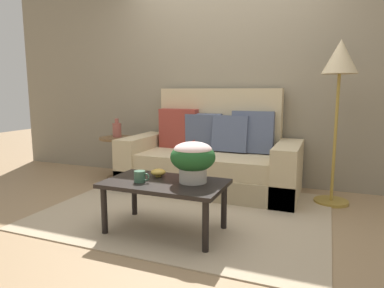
# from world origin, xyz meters

# --- Properties ---
(ground_plane) EXTENTS (14.00, 14.00, 0.00)m
(ground_plane) POSITION_xyz_m (0.00, 0.00, 0.00)
(ground_plane) COLOR #997A56
(wall_back) EXTENTS (6.40, 0.12, 2.68)m
(wall_back) POSITION_xyz_m (0.00, 1.26, 1.34)
(wall_back) COLOR gray
(wall_back) RESTS_ON ground
(area_rug) EXTENTS (2.52, 1.95, 0.01)m
(area_rug) POSITION_xyz_m (0.00, -0.03, 0.01)
(area_rug) COLOR tan
(area_rug) RESTS_ON ground
(couch) EXTENTS (1.97, 0.89, 1.15)m
(couch) POSITION_xyz_m (-0.04, 0.80, 0.34)
(couch) COLOR tan
(couch) RESTS_ON ground
(coffee_table) EXTENTS (0.95, 0.55, 0.41)m
(coffee_table) POSITION_xyz_m (0.02, -0.52, 0.36)
(coffee_table) COLOR black
(coffee_table) RESTS_ON ground
(side_table) EXTENTS (0.46, 0.46, 0.54)m
(side_table) POSITION_xyz_m (-1.29, 0.77, 0.37)
(side_table) COLOR brown
(side_table) RESTS_ON ground
(floor_lamp) EXTENTS (0.33, 0.33, 1.60)m
(floor_lamp) POSITION_xyz_m (1.26, 0.74, 1.30)
(floor_lamp) COLOR olive
(floor_lamp) RESTS_ON ground
(potted_plant) EXTENTS (0.35, 0.35, 0.32)m
(potted_plant) POSITION_xyz_m (0.23, -0.45, 0.61)
(potted_plant) COLOR #B7B2A8
(potted_plant) RESTS_ON coffee_table
(coffee_mug) EXTENTS (0.13, 0.09, 0.09)m
(coffee_mug) POSITION_xyz_m (-0.15, -0.60, 0.46)
(coffee_mug) COLOR #3D664C
(coffee_mug) RESTS_ON coffee_table
(snack_bowl) EXTENTS (0.12, 0.12, 0.06)m
(snack_bowl) POSITION_xyz_m (-0.10, -0.40, 0.45)
(snack_bowl) COLOR gold
(snack_bowl) RESTS_ON coffee_table
(table_vase) EXTENTS (0.11, 0.11, 0.24)m
(table_vase) POSITION_xyz_m (-1.30, 0.79, 0.63)
(table_vase) COLOR #934C42
(table_vase) RESTS_ON side_table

